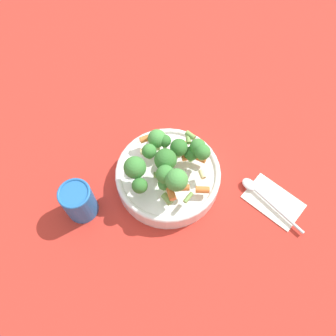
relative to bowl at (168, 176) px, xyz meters
name	(u,v)px	position (x,y,z in m)	size (l,w,h in m)	color
ground_plane	(168,181)	(0.00, 0.00, -0.03)	(3.00, 3.00, 0.00)	#B72D23
bowl	(168,176)	(0.00, 0.00, 0.00)	(0.24, 0.24, 0.05)	white
pasta_salad	(167,162)	(0.00, 0.01, 0.07)	(0.20, 0.19, 0.10)	#8CB766
cup	(79,201)	(0.11, 0.17, 0.02)	(0.07, 0.07, 0.09)	#2366B2
napkin	(274,201)	(-0.23, -0.10, -0.02)	(0.13, 0.09, 0.01)	white
spoon	(261,195)	(-0.20, -0.09, -0.02)	(0.17, 0.05, 0.01)	silver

